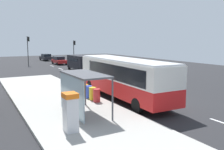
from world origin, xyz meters
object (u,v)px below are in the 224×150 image
(bus, at_px, (123,76))
(ticket_machine, at_px, (71,112))
(recycling_bin_red, at_px, (97,95))
(recycling_bin_blue, at_px, (89,92))
(sedan_near, at_px, (59,60))
(recycling_bin_yellow, at_px, (93,94))
(bus_shelter, at_px, (80,83))
(recycling_bin_orange, at_px, (85,90))
(traffic_light_far_side, at_px, (28,46))
(sedan_far, at_px, (46,57))
(white_van, at_px, (79,62))
(traffic_light_near_side, at_px, (74,48))

(bus, height_order, ticket_machine, bus)
(recycling_bin_red, distance_m, recycling_bin_blue, 1.40)
(sedan_near, relative_size, ticket_machine, 2.29)
(recycling_bin_yellow, relative_size, bus_shelter, 0.24)
(recycling_bin_red, xyz_separation_m, recycling_bin_orange, (0.00, 2.10, 0.00))
(recycling_bin_blue, distance_m, bus_shelter, 4.54)
(sedan_near, xyz_separation_m, traffic_light_far_side, (-5.40, 1.02, 2.72))
(ticket_machine, bearing_deg, sedan_near, 73.63)
(recycling_bin_red, bearing_deg, sedan_far, 80.71)
(bus, distance_m, recycling_bin_yellow, 2.77)
(sedan_near, bearing_deg, white_van, -90.53)
(white_van, xyz_separation_m, recycling_bin_yellow, (-6.40, -18.51, -0.69))
(white_van, height_order, sedan_near, white_van)
(white_van, bearing_deg, bus_shelter, -111.83)
(bus_shelter, bearing_deg, recycling_bin_yellow, 53.50)
(recycling_bin_blue, distance_m, recycling_bin_orange, 0.70)
(recycling_bin_yellow, bearing_deg, sedan_far, 80.55)
(white_van, relative_size, traffic_light_near_side, 1.15)
(traffic_light_far_side, bearing_deg, sedan_far, 58.54)
(recycling_bin_yellow, height_order, recycling_bin_orange, same)
(sedan_near, xyz_separation_m, bus_shelter, (-8.71, -32.19, 1.31))
(sedan_near, distance_m, recycling_bin_yellow, 29.92)
(white_van, distance_m, ticket_machine, 25.82)
(ticket_machine, bearing_deg, traffic_light_near_side, 68.97)
(traffic_light_near_side, bearing_deg, bus_shelter, -110.19)
(recycling_bin_yellow, relative_size, traffic_light_near_side, 0.21)
(sedan_far, xyz_separation_m, ticket_machine, (-10.14, -44.34, 0.38))
(sedan_near, height_order, traffic_light_far_side, traffic_light_far_side)
(recycling_bin_blue, bearing_deg, traffic_light_far_side, 87.87)
(recycling_bin_yellow, bearing_deg, traffic_light_far_side, 87.92)
(traffic_light_far_side, bearing_deg, white_van, -65.64)
(sedan_near, bearing_deg, sedan_far, 89.97)
(bus_shelter, bearing_deg, recycling_bin_red, 45.99)
(traffic_light_near_side, bearing_deg, sedan_near, -176.06)
(traffic_light_near_side, bearing_deg, recycling_bin_orange, -109.10)
(bus, xyz_separation_m, recycling_bin_red, (-2.49, -0.41, -1.19))
(traffic_light_near_side, bearing_deg, bus, -103.65)
(recycling_bin_orange, bearing_deg, ticket_machine, -118.55)
(white_van, bearing_deg, traffic_light_far_side, 114.36)
(sedan_near, relative_size, sedan_far, 0.99)
(sedan_near, bearing_deg, recycling_bin_red, -102.26)
(white_van, height_order, bus_shelter, bus_shelter)
(white_van, bearing_deg, sedan_far, 89.71)
(recycling_bin_red, bearing_deg, recycling_bin_yellow, 90.00)
(recycling_bin_blue, height_order, traffic_light_near_side, traffic_light_near_side)
(traffic_light_far_side, bearing_deg, recycling_bin_orange, -92.18)
(ticket_machine, xyz_separation_m, recycling_bin_orange, (3.63, 6.68, -0.52))
(bus, xyz_separation_m, white_van, (3.91, 18.80, -0.50))
(recycling_bin_yellow, bearing_deg, sedan_near, 77.45)
(recycling_bin_red, bearing_deg, white_van, 71.57)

